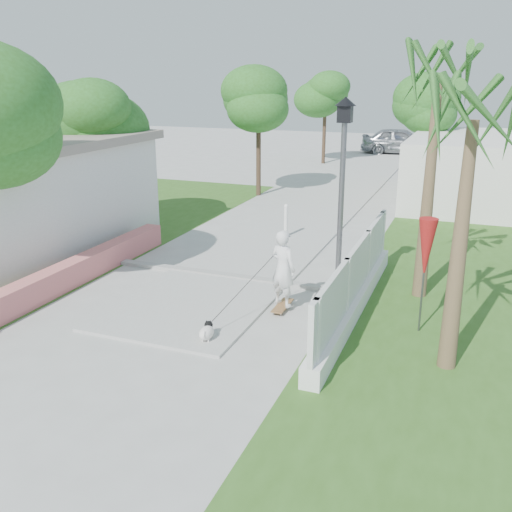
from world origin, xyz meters
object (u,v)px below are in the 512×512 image
at_px(skateboarder, 255,283).
at_px(dog, 207,332).
at_px(bollard, 286,220).
at_px(parked_car, 401,141).
at_px(patio_umbrella, 426,250).
at_px(street_lamp, 341,195).

distance_m(skateboarder, dog, 1.56).
bearing_deg(bollard, dog, -83.23).
height_order(dog, parked_car, parked_car).
height_order(patio_umbrella, dog, patio_umbrella).
xyz_separation_m(skateboarder, dog, (-0.46, -1.37, -0.58)).
height_order(street_lamp, skateboarder, street_lamp).
height_order(bollard, patio_umbrella, patio_umbrella).
relative_size(street_lamp, patio_umbrella, 1.93).
bearing_deg(dog, patio_umbrella, 14.52).
distance_m(patio_umbrella, parked_car, 27.44).
height_order(bollard, parked_car, parked_car).
xyz_separation_m(bollard, parked_car, (0.61, 21.64, 0.26)).
distance_m(street_lamp, skateboarder, 2.65).
xyz_separation_m(street_lamp, bollard, (-2.70, 4.50, -1.84)).
height_order(skateboarder, parked_car, skateboarder).
height_order(patio_umbrella, parked_car, patio_umbrella).
relative_size(street_lamp, bollard, 4.07).
distance_m(bollard, dog, 7.50).
relative_size(skateboarder, parked_car, 0.46).
bearing_deg(patio_umbrella, dog, -152.41).
height_order(bollard, dog, bollard).
relative_size(skateboarder, dog, 4.24).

